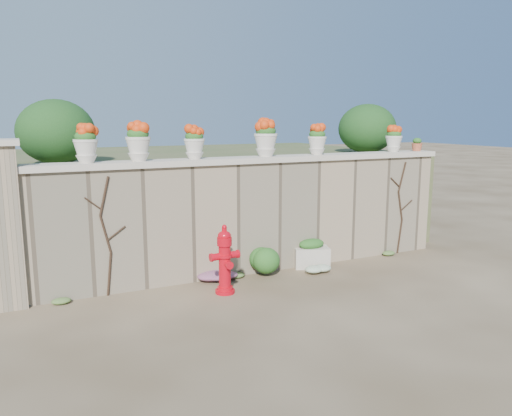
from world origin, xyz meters
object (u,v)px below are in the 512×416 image
fire_hydrant (225,259)px  planter_box (311,254)px  terracotta_pot (417,145)px  urn_pot_0 (86,144)px

fire_hydrant → planter_box: bearing=14.5°
fire_hydrant → terracotta_pot: terracotta_pot is taller
terracotta_pot → fire_hydrant: bearing=-169.1°
planter_box → urn_pot_0: size_ratio=1.28×
fire_hydrant → planter_box: 2.14m
urn_pot_0 → fire_hydrant: bearing=-25.7°
planter_box → urn_pot_0: 4.47m
fire_hydrant → planter_box: size_ratio=1.50×
planter_box → fire_hydrant: bearing=-143.0°
urn_pot_0 → terracotta_pot: size_ratio=2.19×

